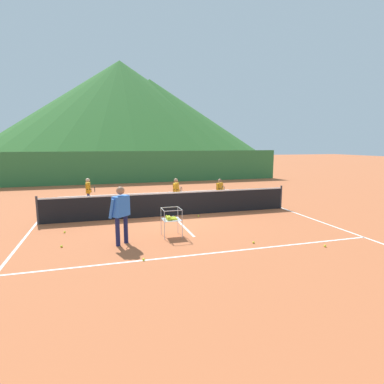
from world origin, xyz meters
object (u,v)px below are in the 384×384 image
at_px(student_1, 176,190).
at_px(tennis_ball_2, 65,232).
at_px(tennis_net, 173,204).
at_px(student_2, 220,189).
at_px(student_0, 88,190).
at_px(tennis_ball_5, 144,259).
at_px(ball_cart, 171,218).
at_px(tennis_ball_0, 61,246).
at_px(tennis_ball_1, 254,242).
at_px(tennis_ball_3, 325,246).
at_px(instructor, 121,210).
at_px(tennis_ball_4, 198,216).

xyz_separation_m(student_1, tennis_ball_2, (-4.50, -2.93, -0.78)).
distance_m(tennis_net, student_2, 3.21).
xyz_separation_m(student_0, student_1, (3.86, -1.25, 0.00)).
bearing_deg(tennis_ball_5, student_1, 69.22).
height_order(student_2, ball_cart, student_2).
bearing_deg(ball_cart, tennis_net, 76.07).
height_order(student_1, tennis_ball_0, student_1).
distance_m(tennis_net, tennis_ball_2, 4.26).
xyz_separation_m(student_1, tennis_ball_1, (0.98, -5.67, -0.78)).
distance_m(student_2, tennis_ball_2, 7.42).
distance_m(tennis_ball_1, tennis_ball_3, 2.01).
relative_size(instructor, tennis_ball_5, 25.16).
distance_m(tennis_ball_4, tennis_ball_5, 4.94).
bearing_deg(tennis_ball_3, tennis_ball_1, 154.35).
xyz_separation_m(tennis_ball_1, tennis_ball_3, (1.81, -0.87, 0.00)).
height_order(instructor, tennis_ball_0, instructor).
bearing_deg(student_1, tennis_net, -108.79).
relative_size(instructor, student_1, 1.26).
bearing_deg(tennis_ball_4, student_0, 142.69).
height_order(student_1, tennis_ball_4, student_1).
distance_m(ball_cart, tennis_ball_0, 3.28).
xyz_separation_m(student_2, tennis_ball_5, (-4.52, -6.29, -0.72)).
relative_size(tennis_ball_3, tennis_ball_4, 1.00).
xyz_separation_m(tennis_net, student_1, (0.52, 1.52, 0.31)).
bearing_deg(instructor, tennis_ball_0, 173.61).
xyz_separation_m(tennis_net, tennis_ball_2, (-3.99, -1.42, -0.47)).
xyz_separation_m(student_1, ball_cart, (-1.21, -4.29, -0.23)).
height_order(ball_cart, tennis_ball_2, ball_cart).
xyz_separation_m(student_1, tennis_ball_4, (0.43, -2.01, -0.78)).
bearing_deg(tennis_ball_3, tennis_ball_0, 163.91).
xyz_separation_m(tennis_ball_2, tennis_ball_4, (4.93, 0.92, 0.00)).
distance_m(instructor, student_1, 5.41).
bearing_deg(tennis_ball_1, student_1, 99.82).
relative_size(tennis_ball_1, tennis_ball_3, 1.00).
bearing_deg(ball_cart, tennis_ball_1, -32.23).
bearing_deg(tennis_ball_0, tennis_ball_5, -38.26).
distance_m(tennis_net, instructor, 3.88).
bearing_deg(student_0, tennis_ball_0, -95.73).
height_order(ball_cart, tennis_ball_3, ball_cart).
height_order(tennis_ball_1, tennis_ball_3, same).
bearing_deg(student_1, tennis_ball_3, -66.90).
relative_size(student_0, tennis_ball_5, 19.89).
bearing_deg(student_0, ball_cart, -64.47).
distance_m(instructor, tennis_ball_5, 1.83).
height_order(tennis_net, student_2, student_2).
xyz_separation_m(student_1, tennis_ball_3, (2.79, -6.54, -0.78)).
distance_m(tennis_ball_0, tennis_ball_5, 2.68).
relative_size(ball_cart, tennis_ball_3, 13.22).
bearing_deg(tennis_ball_2, instructor, -44.39).
distance_m(tennis_net, tennis_ball_5, 4.97).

